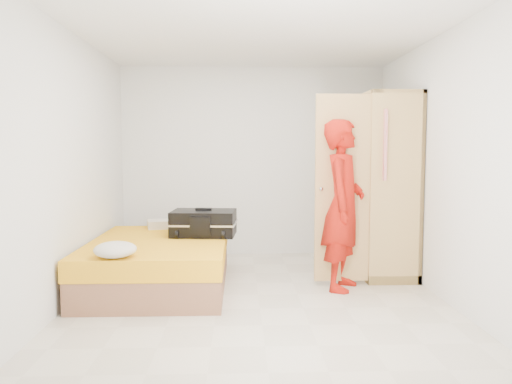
{
  "coord_description": "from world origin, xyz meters",
  "views": [
    {
      "loc": [
        -0.19,
        -4.94,
        1.47
      ],
      "look_at": [
        -0.0,
        0.53,
        1.0
      ],
      "focal_mm": 35.0,
      "sensor_mm": 36.0,
      "label": 1
    }
  ],
  "objects_px": {
    "person": "(343,205)",
    "suitcase": "(204,223)",
    "round_cushion": "(115,250)",
    "bed": "(159,263)",
    "wardrobe": "(378,189)"
  },
  "relations": [
    {
      "from": "person",
      "to": "suitcase",
      "type": "xyz_separation_m",
      "value": [
        -1.49,
        0.45,
        -0.25
      ]
    },
    {
      "from": "suitcase",
      "to": "round_cushion",
      "type": "xyz_separation_m",
      "value": [
        -0.71,
        -1.14,
        -0.07
      ]
    },
    {
      "from": "person",
      "to": "suitcase",
      "type": "distance_m",
      "value": 1.57
    },
    {
      "from": "person",
      "to": "round_cushion",
      "type": "distance_m",
      "value": 2.33
    },
    {
      "from": "bed",
      "to": "wardrobe",
      "type": "xyz_separation_m",
      "value": [
        2.5,
        0.49,
        0.75
      ]
    },
    {
      "from": "round_cushion",
      "to": "person",
      "type": "bearing_deg",
      "value": 17.58
    },
    {
      "from": "bed",
      "to": "person",
      "type": "distance_m",
      "value": 2.06
    },
    {
      "from": "suitcase",
      "to": "round_cushion",
      "type": "distance_m",
      "value": 1.35
    },
    {
      "from": "wardrobe",
      "to": "round_cushion",
      "type": "distance_m",
      "value": 3.1
    },
    {
      "from": "bed",
      "to": "round_cushion",
      "type": "relative_size",
      "value": 5.31
    },
    {
      "from": "wardrobe",
      "to": "person",
      "type": "bearing_deg",
      "value": -130.15
    },
    {
      "from": "round_cushion",
      "to": "wardrobe",
      "type": "bearing_deg",
      "value": 26.16
    },
    {
      "from": "bed",
      "to": "wardrobe",
      "type": "relative_size",
      "value": 0.96
    },
    {
      "from": "person",
      "to": "round_cushion",
      "type": "relative_size",
      "value": 4.67
    },
    {
      "from": "bed",
      "to": "round_cushion",
      "type": "height_order",
      "value": "round_cushion"
    }
  ]
}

